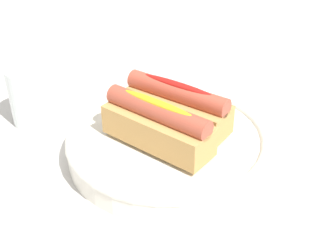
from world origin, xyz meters
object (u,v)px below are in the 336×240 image
Objects in this scene: hotdog_front at (180,106)px; water_glass at (33,98)px; serving_bowl at (168,143)px; hotdog_back at (155,124)px.

hotdog_front reaches higher than water_glass.
hotdog_front reaches higher than serving_bowl.
hotdog_front is 0.06m from hotdog_back.
hotdog_back is (0.01, 0.05, 0.00)m from hotdog_front.
water_glass is (0.23, 0.04, -0.02)m from hotdog_front.
serving_bowl is at bearing -97.75° from hotdog_back.
water_glass reaches higher than serving_bowl.
hotdog_front is at bearing -97.75° from serving_bowl.
hotdog_front and hotdog_back have the same top height.
serving_bowl is at bearing 82.25° from hotdog_front.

